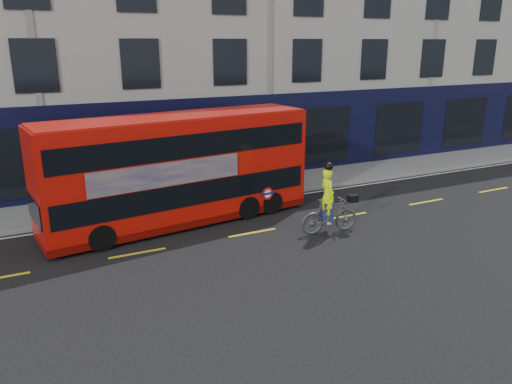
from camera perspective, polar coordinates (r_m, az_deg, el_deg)
ground at (r=18.24m, az=13.10°, el=-4.11°), size 120.00×120.00×0.00m
pavement at (r=23.34m, az=3.16°, el=1.09°), size 60.00×3.00×0.12m
kerb at (r=22.09m, az=5.04°, el=0.15°), size 60.00×0.12×0.13m
building_terrace at (r=28.29m, az=-3.27°, el=19.06°), size 50.00×10.07×15.00m
road_edge_line at (r=21.86m, az=5.44°, el=-0.21°), size 58.00×0.10×0.01m
lane_dashes at (r=19.34m, az=10.34°, el=-2.71°), size 58.00×0.12×0.01m
bus at (r=18.00m, az=-8.76°, el=2.60°), size 9.97×3.42×3.94m
cyclist at (r=17.31m, az=8.34°, el=-2.02°), size 2.15×0.84×2.53m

